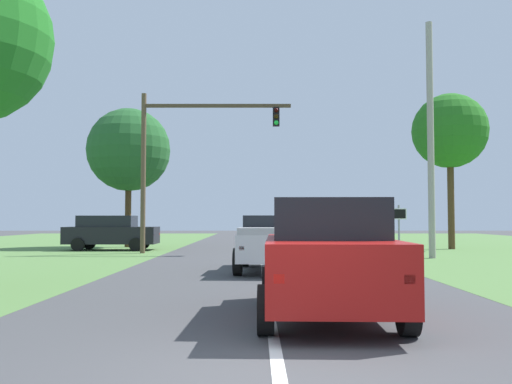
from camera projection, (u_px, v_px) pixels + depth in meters
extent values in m
plane|color=#424244|center=(266.00, 272.00, 17.08)|extent=(120.00, 120.00, 0.00)
cube|color=white|center=(281.00, 368.00, 6.10)|extent=(0.16, 40.62, 0.01)
cube|color=#9E1411|center=(329.00, 267.00, 9.30)|extent=(2.17, 4.76, 0.97)
cube|color=black|center=(328.00, 219.00, 9.58)|extent=(1.87, 2.97, 0.65)
cube|color=red|center=(282.00, 279.00, 7.02)|extent=(0.14, 0.06, 0.12)
cube|color=red|center=(412.00, 279.00, 6.96)|extent=(0.14, 0.06, 0.12)
cylinder|color=black|center=(271.00, 285.00, 10.77)|extent=(0.27, 0.73, 0.72)
cylinder|color=black|center=(374.00, 286.00, 10.69)|extent=(0.27, 0.73, 0.72)
cylinder|color=black|center=(269.00, 310.00, 7.86)|extent=(0.27, 0.73, 0.72)
cylinder|color=black|center=(411.00, 311.00, 7.79)|extent=(0.27, 0.73, 0.72)
cube|color=silver|center=(277.00, 246.00, 17.61)|extent=(2.33, 4.96, 0.80)
cube|color=black|center=(277.00, 224.00, 17.40)|extent=(1.93, 1.94, 0.56)
cube|color=#B8B8B8|center=(276.00, 231.00, 16.13)|extent=(2.07, 1.95, 0.20)
cube|color=red|center=(244.00, 248.00, 15.27)|extent=(0.14, 0.07, 0.12)
cube|color=red|center=(306.00, 248.00, 15.17)|extent=(0.14, 0.07, 0.12)
cylinder|color=black|center=(248.00, 255.00, 19.15)|extent=(0.29, 0.81, 0.80)
cylinder|color=black|center=(308.00, 255.00, 19.04)|extent=(0.29, 0.81, 0.80)
cylinder|color=black|center=(240.00, 262.00, 16.15)|extent=(0.29, 0.81, 0.80)
cylinder|color=black|center=(312.00, 262.00, 16.03)|extent=(0.29, 0.81, 0.80)
cylinder|color=brown|center=(146.00, 173.00, 26.71)|extent=(0.24, 0.24, 7.76)
cube|color=#4C3D2B|center=(220.00, 106.00, 26.85)|extent=(7.16, 0.16, 0.16)
cube|color=black|center=(279.00, 117.00, 26.81)|extent=(0.32, 0.28, 0.90)
sphere|color=black|center=(279.00, 110.00, 26.68)|extent=(0.22, 0.22, 0.22)
sphere|color=black|center=(279.00, 116.00, 26.67)|extent=(0.22, 0.22, 0.22)
sphere|color=#1ED83F|center=(279.00, 123.00, 26.65)|extent=(0.22, 0.22, 0.22)
cylinder|color=gray|center=(402.00, 233.00, 21.64)|extent=(0.08, 0.08, 2.20)
cube|color=white|center=(402.00, 214.00, 21.64)|extent=(0.60, 0.03, 0.44)
cube|color=black|center=(402.00, 214.00, 21.63)|extent=(0.52, 0.01, 0.36)
cylinder|color=#4C351E|center=(454.00, 204.00, 30.18)|extent=(0.36, 0.36, 4.97)
sphere|color=#246C1E|center=(453.00, 131.00, 30.38)|extent=(4.11, 4.11, 4.11)
cube|color=black|center=(115.00, 235.00, 29.22)|extent=(4.78, 1.93, 0.89)
cube|color=black|center=(110.00, 221.00, 29.26)|extent=(2.87, 1.70, 0.59)
cube|color=red|center=(156.00, 235.00, 28.43)|extent=(0.06, 0.14, 0.12)
cube|color=red|center=(162.00, 234.00, 30.01)|extent=(0.06, 0.14, 0.12)
cylinder|color=black|center=(81.00, 244.00, 28.25)|extent=(0.68, 0.23, 0.68)
cylinder|color=black|center=(92.00, 243.00, 30.17)|extent=(0.68, 0.23, 0.68)
cylinder|color=black|center=(138.00, 245.00, 28.23)|extent=(0.68, 0.23, 0.68)
cylinder|color=black|center=(146.00, 243.00, 30.16)|extent=(0.68, 0.23, 0.68)
cylinder|color=#9E998E|center=(433.00, 139.00, 23.36)|extent=(0.28, 0.28, 10.09)
cylinder|color=#4C351E|center=(131.00, 214.00, 32.47)|extent=(0.36, 0.36, 3.91)
sphere|color=#235A28|center=(131.00, 150.00, 32.66)|extent=(4.90, 4.90, 4.90)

